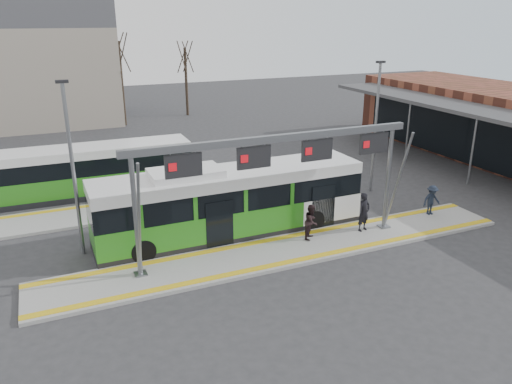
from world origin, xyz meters
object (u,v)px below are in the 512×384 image
passenger_b (311,222)px  passenger_c (432,200)px  passenger_a (364,212)px  gantry (279,159)px  hero_bus (230,203)px

passenger_b → passenger_c: 7.23m
passenger_a → passenger_b: 2.78m
passenger_b → passenger_a: bearing=-48.6°
gantry → passenger_a: (4.66, 0.13, -3.20)m
gantry → passenger_b: 3.83m
hero_bus → passenger_c: bearing=-11.9°
gantry → passenger_c: gantry is taller
gantry → passenger_c: 9.73m
gantry → passenger_b: size_ratio=7.77×
passenger_c → passenger_b: bearing=-178.2°
passenger_a → passenger_b: (-2.77, 0.21, -0.12)m
gantry → passenger_c: bearing=2.7°
passenger_a → passenger_b: bearing=160.2°
hero_bus → passenger_a: 6.45m
passenger_a → passenger_c: bearing=-11.5°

